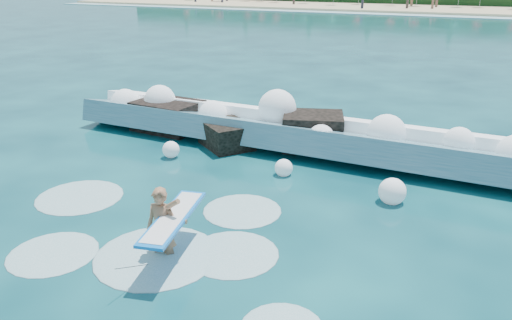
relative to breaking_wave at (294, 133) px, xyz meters
The scene contains 9 objects.
ground 6.62m from the breaking_wave, 96.17° to the right, with size 200.00×200.00×0.00m, color #072D39.
beach 71.44m from the breaking_wave, 90.57° to the left, with size 140.00×20.00×0.40m, color tan.
wet_band 60.45m from the breaking_wave, 90.67° to the left, with size 140.00×5.00×0.08m, color silver.
breaking_wave is the anchor object (origin of this frame).
rock_cluster 2.49m from the breaking_wave, behind, with size 8.16×3.37×1.40m.
surfer_with_board 7.74m from the breaking_wave, 88.43° to the right, with size 1.24×3.01×1.86m.
wave_spray 0.49m from the breaking_wave, 146.35° to the right, with size 14.88×4.36×1.93m.
surf_foam 7.23m from the breaking_wave, 94.15° to the right, with size 8.89×5.58×0.13m.
beachgoers 67.91m from the breaking_wave, 91.70° to the left, with size 107.40×13.21×1.94m.
Camera 1 is at (6.71, -8.63, 5.66)m, focal length 35.00 mm.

